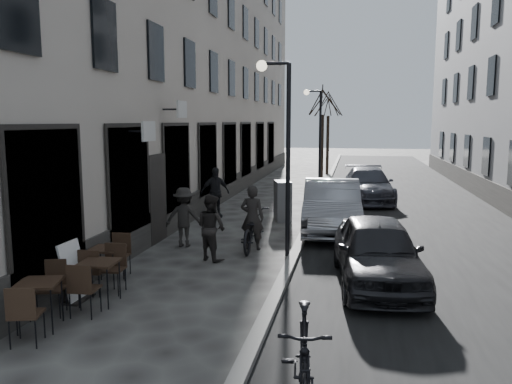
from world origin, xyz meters
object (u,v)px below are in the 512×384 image
(bistro_set_c, at_px, (107,262))
(utility_cabinet, at_px, (283,201))
(pedestrian_near, at_px, (211,227))
(pedestrian_mid, at_px, (184,217))
(streetlamp_far, at_px, (317,129))
(sign_board, at_px, (75,277))
(moped, at_px, (304,364))
(bistro_set_a, at_px, (40,300))
(car_far, at_px, (368,185))
(streetlamp_near, at_px, (282,136))
(car_near, at_px, (377,251))
(tree_near, at_px, (323,101))
(bicycle, at_px, (252,230))
(tree_far, at_px, (328,104))
(car_mid, at_px, (332,206))
(bistro_set_b, at_px, (99,278))
(pedestrian_far, at_px, (215,192))

(bistro_set_c, distance_m, utility_cabinet, 8.29)
(pedestrian_near, height_order, pedestrian_mid, pedestrian_near)
(streetlamp_far, relative_size, sign_board, 4.30)
(streetlamp_far, distance_m, moped, 19.35)
(pedestrian_near, bearing_deg, bistro_set_a, 102.33)
(pedestrian_near, bearing_deg, car_far, -79.57)
(pedestrian_mid, height_order, moped, pedestrian_mid)
(streetlamp_near, height_order, pedestrian_mid, streetlamp_near)
(pedestrian_mid, relative_size, car_near, 0.39)
(streetlamp_near, distance_m, pedestrian_mid, 3.69)
(bistro_set_c, bearing_deg, streetlamp_near, 40.14)
(streetlamp_far, xyz_separation_m, car_far, (2.47, -2.25, -2.42))
(streetlamp_far, distance_m, car_near, 14.34)
(tree_near, bearing_deg, pedestrian_near, -96.39)
(bicycle, xyz_separation_m, car_far, (3.35, 9.26, 0.18))
(tree_far, relative_size, car_mid, 1.13)
(bistro_set_b, height_order, pedestrian_near, pedestrian_near)
(moped, bearing_deg, streetlamp_near, 94.54)
(bicycle, distance_m, car_near, 4.07)
(bicycle, distance_m, pedestrian_near, 1.53)
(tree_far, distance_m, car_near, 23.37)
(bistro_set_a, bearing_deg, car_far, 53.31)
(bicycle, relative_size, pedestrian_mid, 1.24)
(utility_cabinet, height_order, moped, utility_cabinet)
(bistro_set_b, bearing_deg, pedestrian_mid, 84.43)
(bicycle, relative_size, car_near, 0.49)
(car_mid, bearing_deg, car_far, 75.58)
(tree_near, bearing_deg, streetlamp_far, -91.38)
(streetlamp_near, height_order, pedestrian_far, streetlamp_near)
(bistro_set_a, distance_m, pedestrian_far, 10.32)
(streetlamp_near, bearing_deg, pedestrian_near, -155.51)
(tree_far, xyz_separation_m, bistro_set_b, (-3.04, -25.19, -4.15))
(streetlamp_far, distance_m, pedestrian_mid, 12.13)
(bicycle, height_order, pedestrian_far, pedestrian_far)
(streetlamp_near, xyz_separation_m, utility_cabinet, (-0.63, 4.70, -2.45))
(bistro_set_b, xyz_separation_m, bistro_set_c, (-0.41, 1.08, -0.02))
(streetlamp_far, height_order, car_far, streetlamp_far)
(pedestrian_near, bearing_deg, utility_cabinet, -68.99)
(pedestrian_far, bearing_deg, pedestrian_near, -109.74)
(streetlamp_near, relative_size, tree_near, 0.89)
(tree_far, relative_size, car_near, 1.32)
(car_far, bearing_deg, sign_board, -117.59)
(pedestrian_mid, bearing_deg, tree_far, -103.13)
(sign_board, height_order, car_far, car_far)
(pedestrian_far, bearing_deg, streetlamp_far, 31.50)
(pedestrian_far, bearing_deg, bistro_set_c, -126.07)
(utility_cabinet, xyz_separation_m, car_far, (3.10, 5.05, 0.02))
(bistro_set_c, distance_m, car_far, 14.13)
(tree_near, height_order, bicycle, tree_near)
(streetlamp_near, height_order, pedestrian_near, streetlamp_near)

